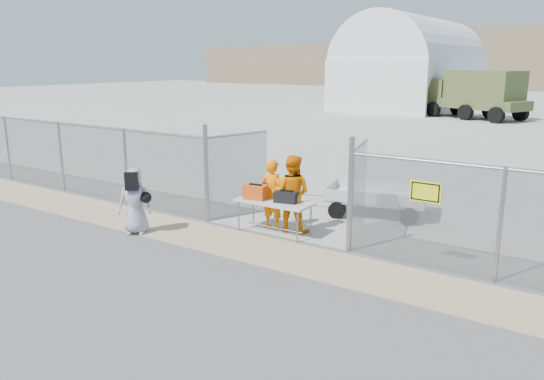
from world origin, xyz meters
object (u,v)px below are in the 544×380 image
Objects in this scene: security_worker_right at (292,194)px; utility_trailer at (377,200)px; folding_table at (274,217)px; security_worker_left at (273,194)px; visitor at (135,201)px.

security_worker_right is 0.56× the size of utility_trailer.
security_worker_left is (-0.23, 0.28, 0.47)m from folding_table.
security_worker_right is (0.28, 0.34, 0.54)m from folding_table.
security_worker_left is 1.09× the size of visitor.
security_worker_right is at bearing 2.20° from visitor.
visitor reaches higher than folding_table.
folding_table is 0.99× the size of security_worker_right.
visitor is at bearing -145.80° from utility_trailer.
security_worker_right is 2.79m from utility_trailer.
folding_table is at bearing 0.28° from visitor.
utility_trailer is (1.13, 2.49, -0.53)m from security_worker_right.
security_worker_left is at bearing 129.25° from folding_table.
folding_table is 0.70m from security_worker_right.
visitor is 0.47× the size of utility_trailer.
folding_table is 3.33m from visitor.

